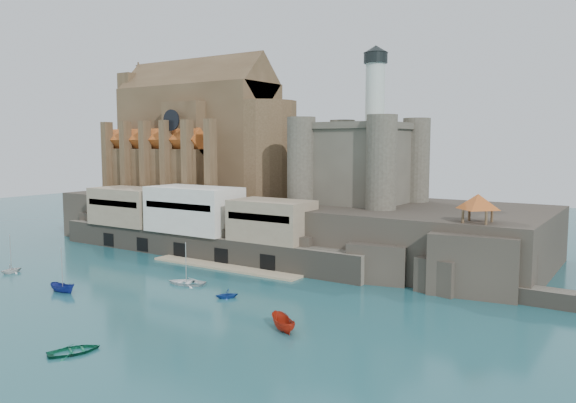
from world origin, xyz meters
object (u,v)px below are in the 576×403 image
(church, at_px, (203,139))
(pavilion, at_px, (478,204))
(castle_keep, at_px, (360,159))
(boat_2, at_px, (63,292))

(church, xyz_separation_m, pavilion, (66.13, -15.85, -9.40))
(castle_keep, distance_m, boat_2, 56.41)
(church, relative_size, pavilion, 7.34)
(castle_keep, xyz_separation_m, pavilion, (25.92, -15.08, -5.59))
(church, distance_m, pavilion, 68.65)
(church, distance_m, boat_2, 56.22)
(church, bearing_deg, castle_keep, -1.11)
(castle_keep, bearing_deg, boat_2, -115.81)
(pavilion, bearing_deg, castle_keep, 149.82)
(church, xyz_separation_m, boat_2, (16.98, -48.81, -22.13))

